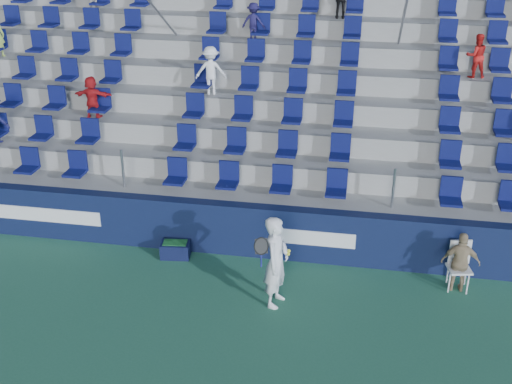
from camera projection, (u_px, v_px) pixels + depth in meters
The scene contains 7 objects.
ground at pixel (217, 343), 11.47m from camera, with size 70.00×70.00×0.00m, color #2E6D4F.
sponsor_wall at pixel (250, 230), 14.02m from camera, with size 24.00×0.32×1.20m.
grandstand at pixel (283, 96), 17.90m from camera, with size 24.00×8.17×6.63m.
tennis_player at pixel (276, 262), 12.18m from camera, with size 0.69×0.76×1.87m.
line_judge_chair at pixel (459, 261), 12.89m from camera, with size 0.52×0.54×1.00m.
line_judge at pixel (461, 262), 12.72m from camera, with size 0.76×0.31×1.29m, color tan.
ball_bin at pixel (175, 249), 14.09m from camera, with size 0.68×0.49×0.36m.
Camera 1 is at (2.32, -8.96, 7.33)m, focal length 45.00 mm.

